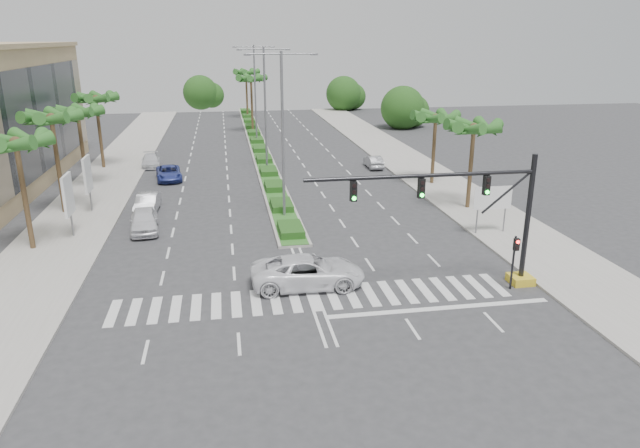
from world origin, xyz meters
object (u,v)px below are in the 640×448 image
Objects in this scene: car_parked_a at (144,220)px; car_parked_b at (147,203)px; car_parked_d at (151,161)px; car_parked_c at (169,173)px; car_right at (374,162)px; car_crossing at (308,272)px.

car_parked_a is 4.62m from car_parked_b.
car_parked_d is at bearing 97.70° from car_parked_b.
car_parked_a is at bearing -99.31° from car_parked_c.
car_parked_a is 21.61m from car_parked_d.
car_parked_b is 24.61m from car_right.
car_crossing is at bearing 69.15° from car_right.
car_crossing is at bearing -54.32° from car_parked_a.
car_crossing reaches higher than car_parked_c.
car_right is (20.92, 17.05, -0.15)m from car_parked_a.
car_parked_c is (0.79, 10.51, -0.06)m from car_parked_b.
car_parked_b is 0.92× the size of car_parked_c.
car_parked_b is 1.01× the size of car_parked_d.
car_parked_a is 0.75× the size of car_crossing.
car_right is (11.07, 28.08, -0.22)m from car_crossing.
car_parked_c is 0.79× the size of car_crossing.
car_parked_d is 1.14× the size of car_right.
car_parked_a reaches higher than car_parked_b.
car_parked_b is 16.99m from car_parked_d.
car_parked_b is 18.65m from car_crossing.
car_parked_c is at bearing 21.34° from car_crossing.
car_crossing is at bearing -77.78° from car_parked_c.
car_parked_b reaches higher than car_right.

